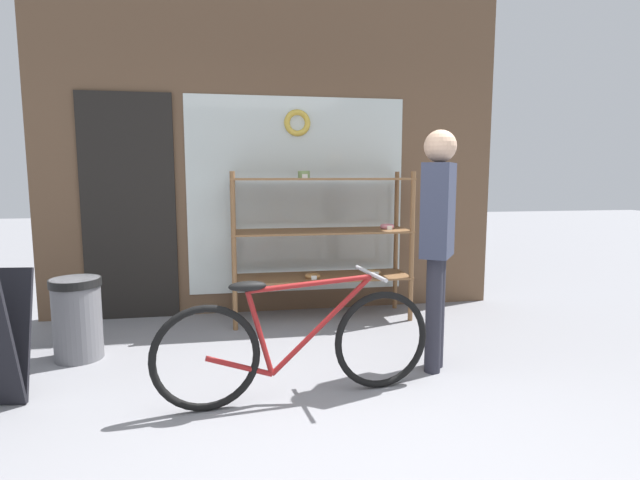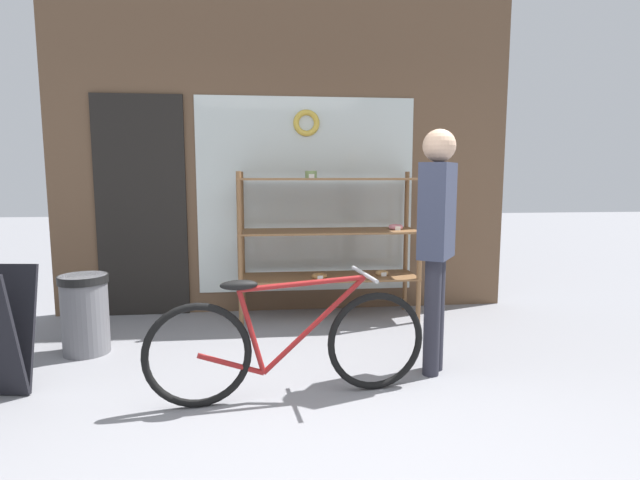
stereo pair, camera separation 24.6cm
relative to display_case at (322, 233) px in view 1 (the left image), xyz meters
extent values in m
plane|color=gray|center=(-0.39, -2.50, -0.82)|extent=(30.00, 30.00, 0.00)
cube|color=brown|center=(-0.39, 0.39, 1.15)|extent=(4.47, 0.08, 3.94)
cube|color=silver|center=(-0.19, 0.34, 0.33)|extent=(2.12, 0.02, 1.90)
cube|color=black|center=(-1.77, 0.33, 0.23)|extent=(0.84, 0.03, 2.10)
torus|color=gold|center=(-0.19, 0.32, 1.03)|extent=(0.26, 0.06, 0.26)
cylinder|color=brown|center=(-0.82, -0.22, -0.13)|extent=(0.04, 0.04, 1.38)
cylinder|color=brown|center=(0.80, -0.22, -0.13)|extent=(0.04, 0.04, 1.38)
cylinder|color=brown|center=(-0.82, 0.23, -0.13)|extent=(0.04, 0.04, 1.38)
cylinder|color=brown|center=(0.80, 0.23, -0.13)|extent=(0.04, 0.04, 1.38)
cube|color=brown|center=(-0.01, 0.00, -0.42)|extent=(1.66, 0.49, 0.02)
cube|color=brown|center=(-0.01, 0.00, 0.02)|extent=(1.66, 0.49, 0.02)
cube|color=brown|center=(-0.01, 0.00, 0.50)|extent=(1.66, 0.49, 0.02)
torus|color=#B27A42|center=(-0.11, -0.08, -0.39)|extent=(0.15, 0.15, 0.03)
cube|color=white|center=(-0.11, -0.16, -0.39)|extent=(0.05, 0.00, 0.04)
torus|color=pink|center=(0.63, 0.01, 0.05)|extent=(0.14, 0.14, 0.05)
cube|color=white|center=(0.63, -0.06, 0.04)|extent=(0.05, 0.00, 0.04)
cylinder|color=#7A995B|center=(-0.18, -0.03, 0.54)|extent=(0.11, 0.11, 0.06)
cube|color=white|center=(-0.18, -0.09, 0.52)|extent=(0.05, 0.00, 0.04)
torus|color=tan|center=(0.50, 0.00, -0.39)|extent=(0.13, 0.13, 0.03)
cube|color=white|center=(0.50, -0.07, -0.39)|extent=(0.05, 0.00, 0.04)
torus|color=black|center=(-1.00, -1.73, -0.50)|extent=(0.63, 0.12, 0.63)
torus|color=black|center=(0.09, -1.60, -0.50)|extent=(0.63, 0.12, 0.63)
cylinder|color=maroon|center=(-0.31, -1.65, -0.37)|extent=(0.65, 0.11, 0.58)
cylinder|color=maroon|center=(-0.37, -1.66, -0.11)|extent=(0.76, 0.12, 0.07)
cylinder|color=maroon|center=(-0.69, -1.70, -0.39)|extent=(0.17, 0.05, 0.52)
cylinder|color=maroon|center=(-0.81, -1.71, -0.57)|extent=(0.39, 0.08, 0.17)
ellipsoid|color=black|center=(-0.75, -1.70, -0.10)|extent=(0.23, 0.12, 0.06)
cylinder|color=#B2B2B7|center=(0.01, -1.61, -0.07)|extent=(0.08, 0.46, 0.02)
cylinder|color=#282833|center=(0.57, -1.33, -0.42)|extent=(0.11, 0.11, 0.80)
cylinder|color=#282833|center=(0.51, -1.42, -0.42)|extent=(0.11, 0.11, 0.80)
cube|color=#33384C|center=(0.54, -1.37, 0.30)|extent=(0.33, 0.37, 0.63)
sphere|color=tan|center=(0.54, -1.37, 0.72)|extent=(0.22, 0.22, 0.22)
cylinder|color=slate|center=(-1.97, -0.72, -0.51)|extent=(0.34, 0.34, 0.61)
cylinder|color=black|center=(-1.97, -0.72, -0.24)|extent=(0.36, 0.36, 0.06)
camera|label=1|loc=(-0.84, -4.54, 0.53)|focal=28.00mm
camera|label=2|loc=(-0.60, -4.57, 0.53)|focal=28.00mm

